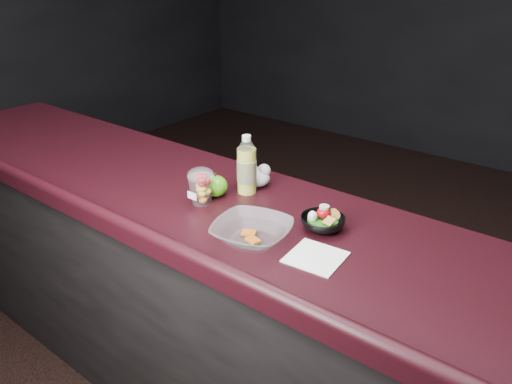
# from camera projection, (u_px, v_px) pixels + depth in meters

# --- Properties ---
(counter) EXTENTS (4.06, 0.71, 1.02)m
(counter) POSITION_uv_depth(u_px,v_px,m) (258.00, 329.00, 1.97)
(counter) COLOR black
(counter) RESTS_ON ground
(lemonade_bottle) EXTENTS (0.08, 0.08, 0.23)m
(lemonade_bottle) POSITION_uv_depth(u_px,v_px,m) (247.00, 169.00, 1.89)
(lemonade_bottle) COLOR gold
(lemonade_bottle) RESTS_ON counter
(fruit_cup) EXTENTS (0.10, 0.10, 0.14)m
(fruit_cup) POSITION_uv_depth(u_px,v_px,m) (201.00, 186.00, 1.81)
(fruit_cup) COLOR white
(fruit_cup) RESTS_ON counter
(green_apple) EXTENTS (0.09, 0.09, 0.09)m
(green_apple) POSITION_uv_depth(u_px,v_px,m) (216.00, 186.00, 1.88)
(green_apple) COLOR #389210
(green_apple) RESTS_ON counter
(plastic_bag) EXTENTS (0.13, 0.10, 0.09)m
(plastic_bag) POSITION_uv_depth(u_px,v_px,m) (256.00, 176.00, 1.97)
(plastic_bag) COLOR silver
(plastic_bag) RESTS_ON counter
(snack_bowl) EXTENTS (0.17, 0.17, 0.08)m
(snack_bowl) POSITION_uv_depth(u_px,v_px,m) (322.00, 222.00, 1.66)
(snack_bowl) COLOR black
(snack_bowl) RESTS_ON counter
(takeout_bowl) EXTENTS (0.30, 0.30, 0.06)m
(takeout_bowl) POSITION_uv_depth(u_px,v_px,m) (252.00, 232.00, 1.59)
(takeout_bowl) COLOR silver
(takeout_bowl) RESTS_ON counter
(paper_napkin) EXTENTS (0.17, 0.17, 0.00)m
(paper_napkin) POSITION_uv_depth(u_px,v_px,m) (316.00, 257.00, 1.51)
(paper_napkin) COLOR white
(paper_napkin) RESTS_ON counter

